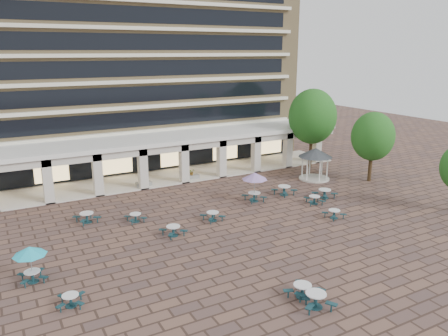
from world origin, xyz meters
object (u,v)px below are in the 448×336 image
(picnic_table_1, at_px, (302,289))
(gazebo, at_px, (315,156))
(picnic_table_2, at_px, (316,299))
(planter_right, at_px, (192,176))
(planter_left, at_px, (144,182))
(picnic_table_0, at_px, (71,299))

(picnic_table_1, height_order, gazebo, gazebo)
(picnic_table_1, distance_m, picnic_table_2, 1.09)
(gazebo, xyz_separation_m, planter_right, (-11.12, 5.81, -2.01))
(planter_left, xyz_separation_m, planter_right, (5.09, 0.00, -0.04))
(picnic_table_2, xyz_separation_m, planter_left, (-1.17, 23.90, -0.02))
(picnic_table_0, xyz_separation_m, picnic_table_2, (11.03, -6.13, 0.10))
(picnic_table_2, bearing_deg, picnic_table_0, 166.56)
(picnic_table_0, xyz_separation_m, gazebo, (26.07, 11.96, 2.04))
(planter_left, distance_m, planter_right, 5.09)
(gazebo, bearing_deg, planter_left, 160.29)
(picnic_table_2, bearing_deg, picnic_table_1, 105.18)
(picnic_table_0, relative_size, planter_right, 1.10)
(picnic_table_0, height_order, picnic_table_1, picnic_table_1)
(gazebo, relative_size, planter_left, 2.31)
(planter_left, height_order, planter_right, planter_left)
(picnic_table_2, distance_m, planter_right, 24.22)
(picnic_table_2, distance_m, gazebo, 23.61)
(picnic_table_1, distance_m, gazebo, 22.78)
(picnic_table_1, bearing_deg, gazebo, 26.79)
(picnic_table_0, height_order, picnic_table_2, picnic_table_2)
(picnic_table_0, relative_size, gazebo, 0.48)
(picnic_table_0, xyz_separation_m, picnic_table_1, (11.04, -5.04, 0.06))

